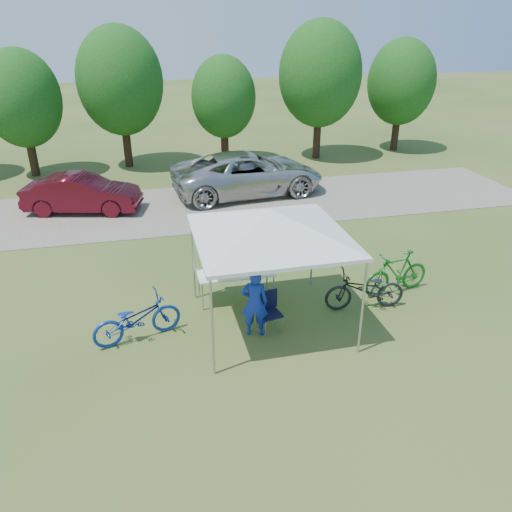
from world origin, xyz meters
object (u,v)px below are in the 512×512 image
Objects in this scene: cyclist at (255,303)px; minivan at (248,173)px; folding_table at (236,274)px; folding_chair at (269,308)px; bike_dark at (365,290)px; bike_green at (397,273)px; sedan at (82,193)px; cooler at (217,267)px; bike_blue at (137,319)px.

minivan is at bearing -88.83° from cyclist.
folding_chair is (0.46, -1.40, -0.19)m from folding_table.
minivan is at bearing 75.44° from folding_table.
folding_table is at bearing 96.68° from folding_chair.
bike_dark is 9.02m from minivan.
bike_green is 11.22m from sedan.
cooler is 0.13× the size of sedan.
folding_chair is 0.47m from cyclist.
bike_blue is 0.48× the size of sedan.
bike_dark is 0.48× the size of sedan.
folding_chair reaches higher than folding_table.
sedan reaches higher than folding_chair.
cyclist is at bearing 162.22° from minivan.
bike_green is at bearing -121.41° from sedan.
folding_table is 1.16× the size of cyclist.
bike_dark is at bearing -105.72° from bike_blue.
bike_blue is 8.59m from sedan.
bike_blue is at bearing -94.64° from bike_green.
folding_table is at bearing -108.27° from bike_green.
folding_table is 1.00× the size of bike_green.
folding_chair is 2.42m from bike_dark.
cooler is 4.44m from bike_green.
folding_chair is at bearing -71.63° from folding_table.
bike_blue is 10.03m from minivan.
folding_chair is 9.77m from sedan.
folding_table is 0.50m from cooler.
sedan is (-3.62, 7.27, -0.26)m from cooler.
bike_blue is (-2.47, 0.39, -0.28)m from cyclist.
sedan reaches higher than bike_green.
minivan is at bearing -168.77° from bike_dark.
bike_dark is at bearing -5.16° from folding_chair.
bike_green reaches higher than bike_blue.
bike_blue is at bearing -153.92° from folding_table.
folding_table is 3.99m from bike_green.
bike_dark is at bearing -158.36° from cyclist.
cyclist is 0.27× the size of minivan.
cooler is at bearing -75.10° from bike_blue.
bike_dark is at bearing 179.09° from minivan.
cyclist is 2.81m from bike_dark.
bike_dark is 10.88m from sedan.
cyclist is 2.51m from bike_blue.
bike_dark reaches higher than folding_chair.
bike_green reaches higher than folding_table.
cooler reaches higher than bike_dark.
bike_blue is at bearing -148.98° from cooler.
cooler is 0.28× the size of bike_green.
bike_green is at bearing 122.06° from bike_dark.
cyclist is at bearing -86.18° from folding_table.
cyclist is (0.54, -1.55, -0.15)m from cooler.
folding_table is 3.08m from bike_dark.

